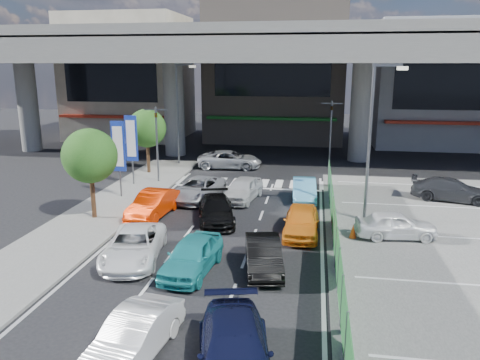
% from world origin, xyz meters
% --- Properties ---
extents(ground, '(120.00, 120.00, 0.00)m').
position_xyz_m(ground, '(0.00, 0.00, 0.00)').
color(ground, black).
rests_on(ground, ground).
extents(parking_lot, '(12.00, 28.00, 0.06)m').
position_xyz_m(parking_lot, '(11.00, 2.00, 0.03)').
color(parking_lot, '#585855').
rests_on(parking_lot, ground).
extents(sidewalk_left, '(4.00, 30.00, 0.12)m').
position_xyz_m(sidewalk_left, '(-7.00, 4.00, 0.06)').
color(sidewalk_left, '#585855').
rests_on(sidewalk_left, ground).
extents(fence_run, '(0.16, 22.00, 1.80)m').
position_xyz_m(fence_run, '(5.30, 1.00, 0.90)').
color(fence_run, '#205F2B').
rests_on(fence_run, ground).
extents(expressway, '(64.00, 14.00, 10.75)m').
position_xyz_m(expressway, '(0.00, 22.00, 8.76)').
color(expressway, slate).
rests_on(expressway, ground).
extents(building_west, '(12.00, 10.90, 13.00)m').
position_xyz_m(building_west, '(-16.00, 31.97, 6.49)').
color(building_west, gray).
rests_on(building_west, ground).
extents(building_center, '(14.00, 10.90, 15.00)m').
position_xyz_m(building_center, '(0.00, 32.97, 7.49)').
color(building_center, gray).
rests_on(building_center, ground).
extents(building_east, '(12.00, 10.90, 12.00)m').
position_xyz_m(building_east, '(16.00, 31.97, 5.99)').
color(building_east, gray).
rests_on(building_east, ground).
extents(traffic_light_left, '(1.60, 1.24, 5.20)m').
position_xyz_m(traffic_light_left, '(-6.20, 12.00, 3.94)').
color(traffic_light_left, '#595B60').
rests_on(traffic_light_left, ground).
extents(traffic_light_right, '(1.60, 1.24, 5.20)m').
position_xyz_m(traffic_light_right, '(5.50, 19.00, 3.94)').
color(traffic_light_right, '#595B60').
rests_on(traffic_light_right, ground).
extents(street_lamp_right, '(1.65, 0.22, 8.00)m').
position_xyz_m(street_lamp_right, '(7.17, 6.00, 4.77)').
color(street_lamp_right, '#595B60').
rests_on(street_lamp_right, ground).
extents(street_lamp_left, '(1.65, 0.22, 8.00)m').
position_xyz_m(street_lamp_left, '(-6.33, 18.00, 4.77)').
color(street_lamp_left, '#595B60').
rests_on(street_lamp_left, ground).
extents(signboard_near, '(0.80, 0.14, 4.70)m').
position_xyz_m(signboard_near, '(-7.20, 7.99, 3.06)').
color(signboard_near, '#595B60').
rests_on(signboard_near, ground).
extents(signboard_far, '(0.80, 0.14, 4.70)m').
position_xyz_m(signboard_far, '(-7.60, 10.99, 3.06)').
color(signboard_far, '#595B60').
rests_on(signboard_far, ground).
extents(tree_near, '(2.80, 2.80, 4.80)m').
position_xyz_m(tree_near, '(-7.00, 4.00, 3.39)').
color(tree_near, '#382314').
rests_on(tree_near, ground).
extents(tree_far, '(2.80, 2.80, 4.80)m').
position_xyz_m(tree_far, '(-7.80, 14.50, 3.39)').
color(tree_far, '#382314').
rests_on(tree_far, ground).
extents(hatch_white_back_mid, '(1.91, 4.05, 1.28)m').
position_xyz_m(hatch_white_back_mid, '(-0.45, -6.98, 0.64)').
color(hatch_white_back_mid, white).
rests_on(hatch_white_back_mid, ground).
extents(minivan_navy_back, '(2.90, 5.02, 1.37)m').
position_xyz_m(minivan_navy_back, '(2.45, -7.36, 0.68)').
color(minivan_navy_back, black).
rests_on(minivan_navy_back, ground).
extents(sedan_white_mid_left, '(2.89, 4.96, 1.30)m').
position_xyz_m(sedan_white_mid_left, '(-2.94, -0.70, 0.65)').
color(sedan_white_mid_left, white).
rests_on(sedan_white_mid_left, ground).
extents(taxi_teal_mid, '(2.02, 4.19, 1.38)m').
position_xyz_m(taxi_teal_mid, '(-0.27, -1.41, 0.69)').
color(taxi_teal_mid, teal).
rests_on(taxi_teal_mid, ground).
extents(hatch_black_mid_right, '(2.00, 4.01, 1.26)m').
position_xyz_m(hatch_black_mid_right, '(2.46, -0.77, 0.63)').
color(hatch_black_mid_right, black).
rests_on(hatch_black_mid_right, ground).
extents(taxi_orange_left, '(1.84, 4.31, 1.38)m').
position_xyz_m(taxi_orange_left, '(-4.09, 4.95, 0.69)').
color(taxi_orange_left, '#ED2E02').
rests_on(taxi_orange_left, ground).
extents(sedan_black_mid, '(2.80, 4.67, 1.27)m').
position_xyz_m(sedan_black_mid, '(-0.59, 4.65, 0.63)').
color(sedan_black_mid, black).
rests_on(sedan_black_mid, ground).
extents(taxi_orange_right, '(1.68, 4.07, 1.38)m').
position_xyz_m(taxi_orange_right, '(3.82, 3.38, 0.69)').
color(taxi_orange_right, orange).
rests_on(taxi_orange_right, ground).
extents(wagon_silver_front_left, '(2.96, 5.02, 1.31)m').
position_xyz_m(wagon_silver_front_left, '(-2.52, 8.45, 0.65)').
color(wagon_silver_front_left, '#95979D').
rests_on(wagon_silver_front_left, ground).
extents(sedan_white_front_mid, '(2.32, 4.27, 1.38)m').
position_xyz_m(sedan_white_front_mid, '(0.16, 8.73, 0.69)').
color(sedan_white_front_mid, silver).
rests_on(sedan_white_front_mid, ground).
extents(kei_truck_front_right, '(1.57, 3.94, 1.28)m').
position_xyz_m(kei_truck_front_right, '(3.79, 9.41, 0.64)').
color(kei_truck_front_right, '#4F9FCA').
rests_on(kei_truck_front_right, ground).
extents(crossing_wagon_silver, '(5.06, 2.58, 1.37)m').
position_xyz_m(crossing_wagon_silver, '(-2.20, 17.30, 0.69)').
color(crossing_wagon_silver, '#9FA2A7').
rests_on(crossing_wagon_silver, ground).
extents(parked_sedan_white, '(3.86, 1.92, 1.26)m').
position_xyz_m(parked_sedan_white, '(8.17, 3.55, 0.69)').
color(parked_sedan_white, white).
rests_on(parked_sedan_white, parking_lot).
extents(parked_sedan_dgrey, '(4.85, 2.88, 1.32)m').
position_xyz_m(parked_sedan_dgrey, '(12.42, 10.48, 0.72)').
color(parked_sedan_dgrey, '#2E2F33').
rests_on(parked_sedan_dgrey, parking_lot).
extents(traffic_cone, '(0.38, 0.38, 0.65)m').
position_xyz_m(traffic_cone, '(6.22, 3.23, 0.38)').
color(traffic_cone, '#E3460C').
rests_on(traffic_cone, parking_lot).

